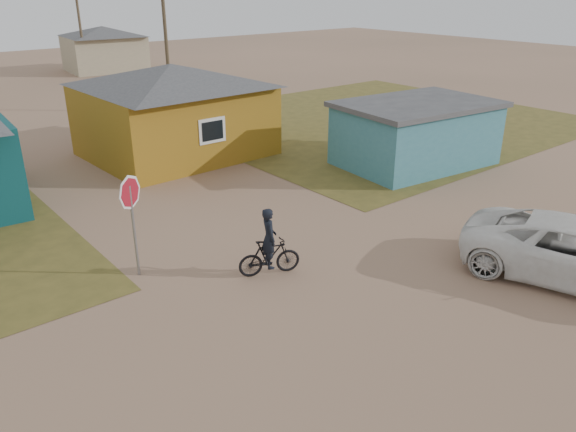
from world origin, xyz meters
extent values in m
plane|color=#956F56|center=(0.00, 0.00, 0.00)|extent=(120.00, 120.00, 0.00)
cube|color=brown|center=(14.00, 13.00, 0.01)|extent=(20.00, 18.00, 0.00)
cube|color=#946716|center=(2.50, 14.00, 1.50)|extent=(7.21, 6.24, 3.00)
pyramid|color=#3C3D3F|center=(2.50, 14.00, 3.45)|extent=(7.72, 6.76, 0.90)
cube|color=silver|center=(2.50, 10.97, 1.65)|extent=(1.20, 0.06, 1.00)
cube|color=black|center=(2.50, 10.94, 1.65)|extent=(0.95, 0.04, 0.75)
cube|color=teal|center=(9.50, 6.50, 1.20)|extent=(6.39, 4.61, 2.40)
cube|color=#3C3D3F|center=(9.50, 6.50, 2.50)|extent=(6.71, 4.93, 0.20)
cube|color=tan|center=(10.00, 40.00, 1.40)|extent=(6.41, 5.50, 2.80)
pyramid|color=#3C3D3F|center=(10.00, 40.00, 3.20)|extent=(6.95, 6.05, 0.80)
cylinder|color=brown|center=(6.50, 22.00, 4.00)|extent=(0.20, 0.20, 8.00)
cylinder|color=brown|center=(7.50, 38.00, 4.00)|extent=(0.20, 0.20, 8.00)
cylinder|color=gray|center=(-3.68, 4.79, 1.23)|extent=(0.07, 0.07, 2.46)
imported|color=black|center=(-1.02, 2.66, 0.49)|extent=(1.69, 1.04, 0.98)
imported|color=black|center=(-1.02, 2.66, 1.04)|extent=(0.58, 0.69, 1.62)
camera|label=1|loc=(-8.81, -7.72, 7.12)|focal=35.00mm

